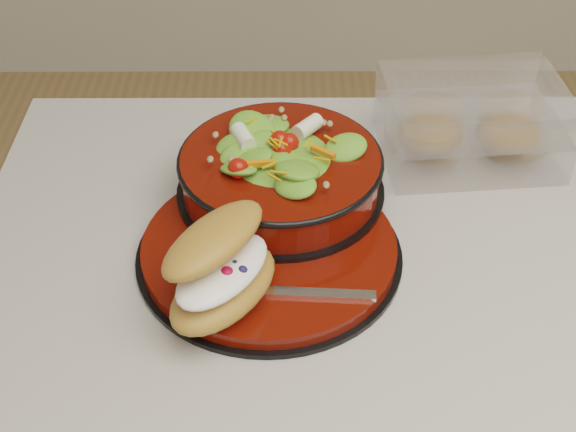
{
  "coord_description": "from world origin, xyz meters",
  "views": [
    {
      "loc": [
        -0.27,
        -0.57,
        1.49
      ],
      "look_at": [
        -0.27,
        0.07,
        0.94
      ],
      "focal_mm": 50.0,
      "sensor_mm": 36.0,
      "label": 1
    }
  ],
  "objects_px": {
    "fork": "(286,292)",
    "salad_bowl": "(280,167)",
    "croissant": "(223,268)",
    "pastry_box": "(471,123)",
    "dinner_plate": "(270,250)"
  },
  "relations": [
    {
      "from": "croissant",
      "to": "pastry_box",
      "type": "bearing_deg",
      "value": -12.73
    },
    {
      "from": "dinner_plate",
      "to": "fork",
      "type": "xyz_separation_m",
      "value": [
        0.02,
        -0.07,
        0.01
      ]
    },
    {
      "from": "dinner_plate",
      "to": "fork",
      "type": "relative_size",
      "value": 1.72
    },
    {
      "from": "fork",
      "to": "pastry_box",
      "type": "distance_m",
      "value": 0.35
    },
    {
      "from": "dinner_plate",
      "to": "pastry_box",
      "type": "bearing_deg",
      "value": 38.03
    },
    {
      "from": "dinner_plate",
      "to": "fork",
      "type": "bearing_deg",
      "value": -77.26
    },
    {
      "from": "dinner_plate",
      "to": "fork",
      "type": "height_order",
      "value": "fork"
    },
    {
      "from": "croissant",
      "to": "fork",
      "type": "relative_size",
      "value": 1.02
    },
    {
      "from": "croissant",
      "to": "pastry_box",
      "type": "distance_m",
      "value": 0.39
    },
    {
      "from": "salad_bowl",
      "to": "croissant",
      "type": "bearing_deg",
      "value": -108.14
    },
    {
      "from": "fork",
      "to": "salad_bowl",
      "type": "bearing_deg",
      "value": 5.87
    },
    {
      "from": "dinner_plate",
      "to": "croissant",
      "type": "height_order",
      "value": "croissant"
    },
    {
      "from": "fork",
      "to": "pastry_box",
      "type": "bearing_deg",
      "value": -36.78
    },
    {
      "from": "salad_bowl",
      "to": "pastry_box",
      "type": "bearing_deg",
      "value": 24.07
    },
    {
      "from": "salad_bowl",
      "to": "fork",
      "type": "height_order",
      "value": "salad_bowl"
    }
  ]
}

